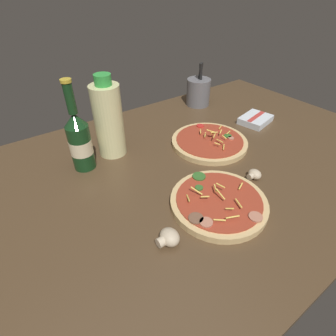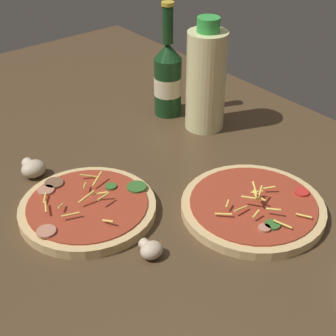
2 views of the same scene
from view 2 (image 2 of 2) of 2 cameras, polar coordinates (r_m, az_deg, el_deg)
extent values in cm
cube|color=#4C3823|center=(102.33, -1.04, -0.95)|extent=(160.00, 90.00, 2.50)
cylinder|color=tan|center=(91.53, -8.88, -4.48)|extent=(24.02, 24.02, 1.79)
cylinder|color=#9E3823|center=(90.90, -8.93, -3.96)|extent=(21.14, 21.14, 0.30)
cylinder|color=#B7755B|center=(85.89, -13.34, -6.84)|extent=(3.20, 3.20, 0.40)
cylinder|color=#B7755B|center=(95.06, -13.38, -2.41)|extent=(3.04, 3.04, 0.40)
cylinder|color=#336628|center=(94.02, -6.36, -2.04)|extent=(2.08, 2.08, 0.40)
cylinder|color=#336628|center=(93.50, -3.49, -2.10)|extent=(3.58, 3.58, 0.40)
cylinder|color=brown|center=(96.60, -12.52, -1.64)|extent=(3.44, 3.44, 0.40)
cylinder|color=#EFCC56|center=(89.72, -13.36, -4.26)|extent=(3.04, 1.68, 0.48)
cylinder|color=#EFCC56|center=(89.72, -9.03, -3.16)|extent=(0.42, 3.28, 1.44)
cylinder|color=#EFCC56|center=(94.30, -7.86, -1.20)|extent=(1.78, 3.13, 1.48)
cylinder|color=#EFCC56|center=(92.40, -13.50, -3.27)|extent=(2.41, 1.91, 0.57)
cylinder|color=#EFCC56|center=(96.69, -8.80, -0.87)|extent=(1.81, 2.91, 1.20)
cylinder|color=#EFCC56|center=(92.98, -9.21, -1.92)|extent=(1.78, 1.64, 0.70)
cylinder|color=#EFCC56|center=(87.28, -10.77, -5.10)|extent=(1.36, 2.97, 0.38)
cylinder|color=#EFCC56|center=(90.28, -7.53, -2.81)|extent=(1.65, 2.37, 0.64)
cylinder|color=#EFCC56|center=(85.22, -6.65, -5.85)|extent=(2.22, 1.15, 0.94)
cylinder|color=#EFCC56|center=(89.42, -11.79, -4.11)|extent=(1.43, 1.75, 0.90)
cylinder|color=#EFCC56|center=(88.95, -7.17, -3.16)|extent=(0.85, 2.56, 0.42)
cylinder|color=tan|center=(92.01, 9.37, -4.36)|extent=(25.32, 25.32, 1.68)
cylinder|color=#9E3823|center=(91.41, 9.43, -3.87)|extent=(22.28, 22.28, 0.30)
cylinder|color=#336628|center=(86.76, 11.50, -6.19)|extent=(2.59, 2.59, 0.40)
cylinder|color=#B7755B|center=(85.85, 10.63, -6.57)|extent=(2.07, 2.07, 0.40)
cylinder|color=red|center=(95.30, 14.62, -2.60)|extent=(2.58, 2.58, 0.40)
cylinder|color=#EFCC56|center=(91.98, 9.85, -2.62)|extent=(1.82, 1.72, 0.90)
cylinder|color=#EFCC56|center=(93.61, 11.15, -2.16)|extent=(1.63, 1.94, 0.74)
cylinder|color=#EFCC56|center=(86.60, 12.59, -6.09)|extent=(3.11, 1.52, 0.73)
cylinder|color=#EFCC56|center=(88.92, 8.94, -3.25)|extent=(2.39, 1.73, 0.50)
cylinder|color=#EFCC56|center=(86.93, 9.73, -5.04)|extent=(0.61, 1.88, 0.95)
cylinder|color=#EFCC56|center=(88.01, 11.62, -4.50)|extent=(2.31, 1.64, 0.68)
cylinder|color=#EFCC56|center=(87.96, 8.08, -4.48)|extent=(0.47, 2.92, 0.68)
cylinder|color=#EFCC56|center=(89.78, 10.15, -2.76)|extent=(1.93, 2.91, 1.33)
cylinder|color=#EFCC56|center=(87.08, 6.17, -5.10)|extent=(2.39, 2.20, 0.56)
cylinder|color=#EFCC56|center=(89.80, 10.24, -3.32)|extent=(1.94, 0.71, 0.47)
cylinder|color=#EFCC56|center=(89.48, 9.60, -2.22)|extent=(2.54, 1.74, 1.27)
cylinder|color=#EFCC56|center=(88.72, 9.63, -2.89)|extent=(2.09, 1.60, 0.42)
cylinder|color=#EFCC56|center=(88.52, 6.74, -3.89)|extent=(1.28, 1.75, 0.65)
cylinder|color=#EFCC56|center=(89.44, 14.82, -5.14)|extent=(2.55, 1.55, 0.42)
cylinder|color=#143819|center=(120.27, -0.02, 9.01)|extent=(6.34, 6.34, 13.55)
cone|color=#143819|center=(116.97, -0.03, 12.85)|extent=(6.34, 6.34, 3.66)
cylinder|color=#143819|center=(115.02, -0.03, 15.61)|extent=(2.41, 2.41, 8.14)
cylinder|color=gold|center=(113.72, -0.03, 17.75)|extent=(2.77, 2.77, 0.80)
cylinder|color=beige|center=(120.16, -0.02, 9.13)|extent=(6.40, 6.40, 4.33)
cylinder|color=beige|center=(112.90, 4.22, 9.55)|extent=(8.65, 8.65, 21.91)
cylinder|color=green|center=(108.46, 4.50, 15.57)|extent=(4.76, 4.76, 2.99)
cylinder|color=beige|center=(104.18, -15.15, 0.36)|extent=(2.15, 2.15, 2.15)
ellipsoid|color=#C6B293|center=(102.67, -14.68, -0.09)|extent=(4.07, 4.79, 3.35)
cylinder|color=beige|center=(82.64, -2.48, -8.53)|extent=(1.72, 1.72, 1.72)
ellipsoid|color=#C6B293|center=(81.72, -1.83, -9.09)|extent=(3.26, 3.83, 2.68)
camera|label=1|loc=(1.02, -40.21, 20.83)|focal=28.00mm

